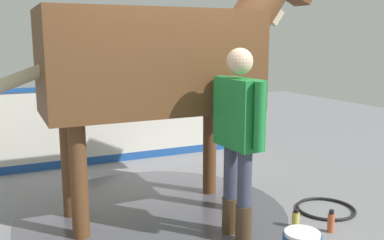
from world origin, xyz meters
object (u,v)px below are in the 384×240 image
at_px(bottle_shampoo, 296,219).
at_px(hose_coil, 326,209).
at_px(handler, 238,130).
at_px(horse, 162,60).
at_px(bottle_spray, 331,222).

bearing_deg(bottle_shampoo, hose_coil, 107.60).
bearing_deg(handler, horse, -70.23).
height_order(horse, bottle_shampoo, horse).
bearing_deg(horse, handler, -66.79).
xyz_separation_m(horse, hose_coil, (0.81, 1.57, -1.61)).
distance_m(horse, bottle_spray, 2.31).
height_order(handler, bottle_shampoo, handler).
bearing_deg(hose_coil, horse, -117.31).
bearing_deg(bottle_spray, bottle_shampoo, -136.66).
height_order(horse, bottle_spray, horse).
height_order(handler, hose_coil, handler).
distance_m(handler, hose_coil, 1.59).
bearing_deg(handler, hose_coil, -176.42).
relative_size(bottle_spray, hose_coil, 0.35).
bearing_deg(bottle_spray, handler, -110.44).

